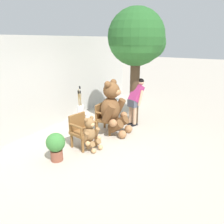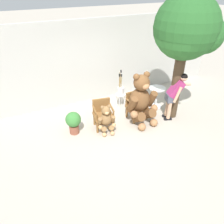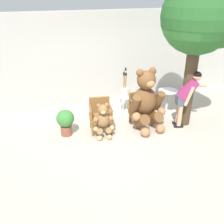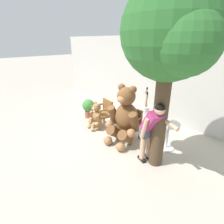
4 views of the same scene
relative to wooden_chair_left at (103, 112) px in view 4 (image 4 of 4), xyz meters
name	(u,v)px [view 4 (image 4 of 4)]	position (x,y,z in m)	size (l,w,h in m)	color
ground_plane	(102,138)	(0.56, -0.57, -0.46)	(60.00, 60.00, 0.00)	#B2A899
back_wall	(153,78)	(0.56, 1.83, 0.94)	(10.00, 0.16, 2.80)	beige
wooden_chair_left	(103,112)	(0.00, 0.00, 0.00)	(0.64, 0.61, 0.86)	brown
wooden_chair_right	(130,123)	(1.13, 0.00, 0.00)	(0.59, 0.55, 0.86)	brown
teddy_bear_large	(125,116)	(1.14, -0.27, 0.32)	(0.96, 0.93, 1.60)	brown
teddy_bear_small	(96,116)	(-0.02, -0.29, -0.04)	(0.53, 0.53, 0.87)	olive
person_visitor	(151,128)	(2.15, -0.54, 0.44)	(0.87, 0.48, 1.51)	black
white_stool	(145,117)	(1.04, 0.85, -0.11)	(0.34, 0.34, 0.46)	white
brush_bucket	(146,109)	(1.04, 0.85, 0.18)	(0.22, 0.22, 0.88)	white
round_side_table	(168,133)	(2.13, 0.28, -0.01)	(0.56, 0.56, 0.72)	silver
patio_tree	(172,37)	(2.34, -0.47, 2.22)	(1.82, 1.73, 3.63)	#473523
potted_plant	(89,107)	(-0.88, 0.06, -0.07)	(0.44, 0.44, 0.68)	brown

